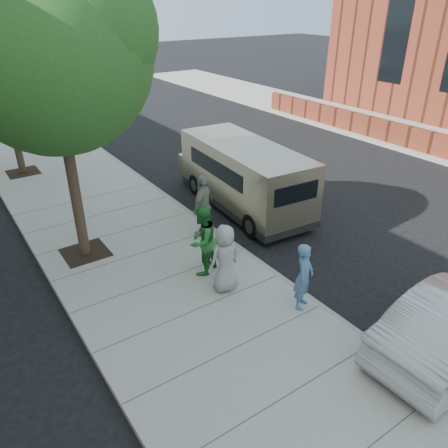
{
  "coord_description": "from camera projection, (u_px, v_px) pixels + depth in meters",
  "views": [
    {
      "loc": [
        -5.01,
        -8.4,
        6.52
      ],
      "look_at": [
        0.85,
        0.13,
        1.1
      ],
      "focal_mm": 35.0,
      "sensor_mm": 36.0,
      "label": 1
    }
  ],
  "objects": [
    {
      "name": "curb_face",
      "position": [
        244.0,
        252.0,
        12.36
      ],
      "size": [
        0.12,
        60.0,
        0.16
      ],
      "primitive_type": "cube",
      "color": "gray",
      "rests_on": "ground"
    },
    {
      "name": "tree_near",
      "position": [
        52.0,
        45.0,
        9.72
      ],
      "size": [
        4.62,
        4.6,
        7.53
      ],
      "color": "black",
      "rests_on": "sidewalk"
    },
    {
      "name": "parking_meter",
      "position": [
        204.0,
        225.0,
        11.19
      ],
      "size": [
        0.34,
        0.16,
        1.59
      ],
      "rotation": [
        0.0,
        0.0,
        0.13
      ],
      "color": "gray",
      "rests_on": "sidewalk"
    },
    {
      "name": "person_officer",
      "position": [
        304.0,
        276.0,
        9.75
      ],
      "size": [
        0.71,
        0.64,
        1.62
      ],
      "primitive_type": "imported",
      "rotation": [
        0.0,
        0.0,
        0.55
      ],
      "color": "teal",
      "rests_on": "sidewalk"
    },
    {
      "name": "person_striped_polo",
      "position": [
        203.0,
        206.0,
        12.71
      ],
      "size": [
        1.19,
        0.97,
        1.9
      ],
      "primitive_type": "imported",
      "rotation": [
        0.0,
        0.0,
        3.68
      ],
      "color": "gray",
      "rests_on": "sidewalk"
    },
    {
      "name": "church_wall",
      "position": [
        432.0,
        143.0,
        19.61
      ],
      "size": [
        0.3,
        22.0,
        1.0
      ],
      "primitive_type": "cube",
      "color": "maroon",
      "rests_on": "far_sidewalk"
    },
    {
      "name": "sidewalk",
      "position": [
        167.0,
        280.0,
        11.14
      ],
      "size": [
        5.0,
        60.0,
        0.15
      ],
      "primitive_type": "cube",
      "color": "gray",
      "rests_on": "ground"
    },
    {
      "name": "person_gray_shirt",
      "position": [
        225.0,
        258.0,
        10.34
      ],
      "size": [
        0.85,
        0.57,
        1.71
      ],
      "primitive_type": "imported",
      "rotation": [
        0.0,
        0.0,
        3.18
      ],
      "color": "gray",
      "rests_on": "sidewalk"
    },
    {
      "name": "person_green_shirt",
      "position": [
        202.0,
        240.0,
        10.94
      ],
      "size": [
        1.12,
        1.02,
        1.86
      ],
      "primitive_type": "imported",
      "rotation": [
        0.0,
        0.0,
        3.59
      ],
      "color": "#277930",
      "rests_on": "sidewalk"
    },
    {
      "name": "ground",
      "position": [
        201.0,
        270.0,
        11.67
      ],
      "size": [
        120.0,
        120.0,
        0.0
      ],
      "primitive_type": "plane",
      "color": "black",
      "rests_on": "ground"
    },
    {
      "name": "van",
      "position": [
        243.0,
        175.0,
        14.68
      ],
      "size": [
        2.47,
        6.15,
        2.23
      ],
      "rotation": [
        0.0,
        0.0,
        -0.08
      ],
      "color": "#C0AF89",
      "rests_on": "ground"
    }
  ]
}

